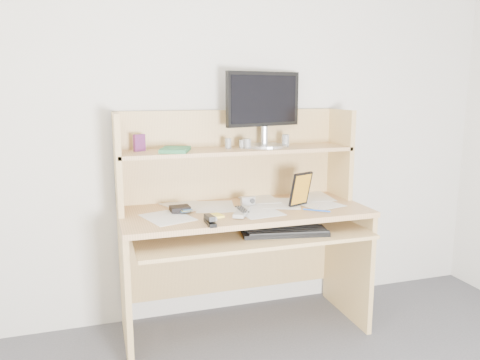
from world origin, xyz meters
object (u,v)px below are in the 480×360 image
object	(u,v)px
monitor	(264,107)
tv_remote	(242,212)
desk	(240,215)
game_case	(301,189)
keyboard	(285,231)

from	to	relation	value
monitor	tv_remote	bearing A→B (deg)	-143.63
desk	monitor	bearing A→B (deg)	31.05
game_case	keyboard	bearing A→B (deg)	-157.48
tv_remote	game_case	xyz separation A→B (m)	(0.38, 0.06, 0.09)
desk	keyboard	distance (m)	0.34
keyboard	game_case	xyz separation A→B (m)	(0.16, 0.16, 0.19)
monitor	desk	bearing A→B (deg)	-165.23
tv_remote	game_case	size ratio (longest dim) A/B	1.04
desk	monitor	size ratio (longest dim) A/B	2.77
keyboard	monitor	world-z (taller)	monitor
keyboard	tv_remote	distance (m)	0.26
tv_remote	monitor	world-z (taller)	monitor
game_case	monitor	size ratio (longest dim) A/B	0.40
tv_remote	desk	bearing A→B (deg)	105.15
game_case	monitor	world-z (taller)	monitor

